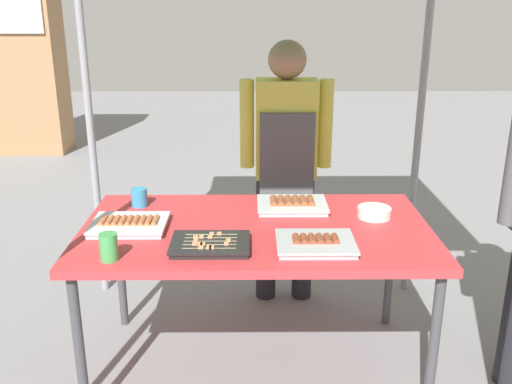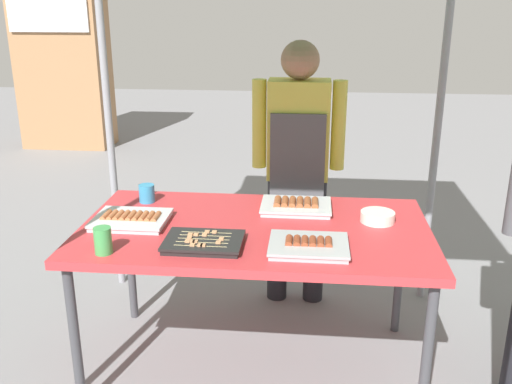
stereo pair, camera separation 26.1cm
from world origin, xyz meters
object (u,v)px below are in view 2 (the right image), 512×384
(tray_meat_skewers, at_px, (204,242))
(tray_spring_rolls, at_px, (131,219))
(drink_cup_near_edge, at_px, (103,241))
(stall_table, at_px, (255,237))
(neighbor_stall_left, at_px, (63,66))
(drink_cup_by_wok, at_px, (147,193))
(vendor_woman, at_px, (298,155))
(tray_pork_links, at_px, (296,206))
(tray_grilled_sausages, at_px, (309,246))
(condiment_bowl, at_px, (378,217))

(tray_meat_skewers, relative_size, tray_spring_rolls, 0.97)
(tray_meat_skewers, xyz_separation_m, drink_cup_near_edge, (-0.39, -0.11, 0.04))
(stall_table, height_order, neighbor_stall_left, neighbor_stall_left)
(drink_cup_by_wok, bearing_deg, vendor_woman, 28.92)
(tray_pork_links, xyz_separation_m, tray_spring_rolls, (-0.76, -0.25, -0.00))
(tray_spring_rolls, bearing_deg, tray_pork_links, 18.41)
(neighbor_stall_left, bearing_deg, tray_spring_rolls, -63.29)
(tray_grilled_sausages, height_order, condiment_bowl, tray_grilled_sausages)
(tray_pork_links, bearing_deg, neighbor_stall_left, 125.81)
(stall_table, height_order, condiment_bowl, condiment_bowl)
(vendor_woman, bearing_deg, condiment_bowl, 123.85)
(tray_meat_skewers, distance_m, tray_spring_rolls, 0.44)
(tray_meat_skewers, xyz_separation_m, vendor_woman, (0.37, 0.94, 0.14))
(tray_meat_skewers, relative_size, vendor_woman, 0.21)
(stall_table, xyz_separation_m, condiment_bowl, (0.57, 0.11, 0.08))
(tray_spring_rolls, bearing_deg, condiment_bowl, 6.54)
(drink_cup_near_edge, bearing_deg, tray_grilled_sausages, 7.83)
(condiment_bowl, height_order, neighbor_stall_left, neighbor_stall_left)
(drink_cup_by_wok, distance_m, vendor_woman, 0.88)
(condiment_bowl, bearing_deg, stall_table, -168.66)
(tray_meat_skewers, xyz_separation_m, tray_pork_links, (0.38, 0.48, 0.00))
(drink_cup_by_wok, xyz_separation_m, neighbor_stall_left, (-2.16, 4.02, 0.19))
(condiment_bowl, xyz_separation_m, drink_cup_by_wok, (-1.15, 0.16, 0.02))
(tray_grilled_sausages, bearing_deg, drink_cup_near_edge, -172.17)
(tray_grilled_sausages, distance_m, tray_pork_links, 0.48)
(tray_meat_skewers, xyz_separation_m, condiment_bowl, (0.76, 0.35, 0.01))
(condiment_bowl, distance_m, vendor_woman, 0.72)
(stall_table, bearing_deg, tray_meat_skewers, -128.96)
(neighbor_stall_left, bearing_deg, tray_pork_links, -54.19)
(drink_cup_by_wok, height_order, vendor_woman, vendor_woman)
(drink_cup_near_edge, relative_size, neighbor_stall_left, 0.06)
(tray_meat_skewers, height_order, drink_cup_near_edge, drink_cup_near_edge)
(tray_grilled_sausages, xyz_separation_m, tray_pork_links, (-0.07, 0.47, 0.00))
(tray_grilled_sausages, bearing_deg, drink_cup_by_wok, 148.37)
(condiment_bowl, height_order, drink_cup_near_edge, drink_cup_near_edge)
(tray_meat_skewers, height_order, tray_spring_rolls, tray_spring_rolls)
(stall_table, height_order, vendor_woman, vendor_woman)
(tray_pork_links, height_order, vendor_woman, vendor_woman)
(vendor_woman, bearing_deg, tray_meat_skewers, 68.54)
(stall_table, bearing_deg, tray_grilled_sausages, -43.54)
(tray_meat_skewers, bearing_deg, neighbor_stall_left, 119.38)
(tray_meat_skewers, height_order, vendor_woman, vendor_woman)
(stall_table, relative_size, drink_cup_near_edge, 14.25)
(tray_grilled_sausages, xyz_separation_m, vendor_woman, (-0.07, 0.93, 0.14))
(drink_cup_near_edge, height_order, drink_cup_by_wok, drink_cup_near_edge)
(tray_meat_skewers, bearing_deg, condiment_bowl, 24.95)
(drink_cup_near_edge, xyz_separation_m, drink_cup_by_wok, (0.00, 0.63, -0.01))
(tray_meat_skewers, distance_m, tray_pork_links, 0.61)
(tray_meat_skewers, bearing_deg, tray_pork_links, 51.69)
(tray_pork_links, bearing_deg, drink_cup_near_edge, -142.75)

